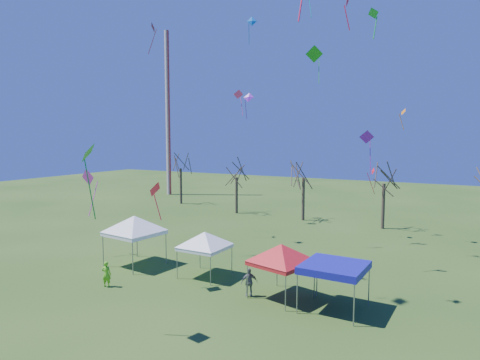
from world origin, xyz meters
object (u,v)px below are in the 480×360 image
Objects in this scene: tree_0 at (180,156)px; person_grey at (249,282)px; tree_2 at (304,162)px; person_green at (106,274)px; tree_3 at (385,167)px; tent_white_west at (134,219)px; radio_mast at (168,114)px; tent_red at (281,248)px; tent_blue at (334,268)px; tree_1 at (237,164)px; tent_white_mid at (205,235)px.

tree_0 is 5.15× the size of person_grey.
person_green is (-3.29, -25.29, -5.50)m from tree_2.
tent_white_west is at bearing -122.42° from tree_3.
radio_mast reaches higher than tent_red.
tent_white_west is 11.51m from tent_red.
tent_blue is at bearing -41.64° from tree_0.
person_grey is (23.50, -25.56, -5.67)m from tree_0.
tree_3 is at bearing 93.60° from tent_blue.
person_grey is at bearing -46.39° from radio_mast.
person_green is at bearing -78.69° from tree_1.
tent_white_west is 5.72m from tent_white_mid.
person_green is (-9.97, -3.39, -2.10)m from tent_red.
tree_0 is 38.03m from tent_blue.
radio_mast is 20.72m from tree_1.
tent_red is 3.15m from tent_blue.
tree_0 is 35.59m from tent_red.
tree_3 is (26.88, -3.34, -0.41)m from tree_0.
tree_0 is at bearing -87.85° from person_grey.
tent_blue is (3.09, -0.21, -0.62)m from tent_red.
tent_white_west is at bearing -177.01° from tent_white_mid.
tree_0 is 10.47m from tree_1.
tree_2 is at bearing 106.97° from tent_red.
radio_mast is 15.27× the size of person_grey.
tent_white_mid is 0.99× the size of tent_red.
tree_3 is at bearing -16.31° from radio_mast.
tent_white_west reaches higher than person_green.
radio_mast is 2.96× the size of tree_0.
tree_3 is 22.07m from tent_white_mid.
tent_red is at bearing -44.29° from radio_mast.
person_green is at bearing -22.23° from person_grey.
tree_3 is (34.03, -9.96, -6.42)m from radio_mast.
tree_0 is 2.18× the size of tent_white_mid.
tree_3 is at bearing -7.08° from tree_0.
tent_white_west is 1.42× the size of tent_blue.
tent_white_west is at bearing -48.79° from person_grey.
tree_2 is at bearing 77.20° from tent_white_west.
tent_blue is (28.25, -25.11, -4.22)m from tree_0.
tree_2 is (25.63, -9.62, -6.21)m from radio_mast.
tree_2 is 23.74m from person_grey.
tree_1 is 4.61× the size of person_grey.
tree_3 is 4.83× the size of person_grey.
tree_2 reaches higher than tent_blue.
tree_3 reaches higher than tree_1.
tree_3 is 5.03× the size of person_green.
tree_1 is at bearing 99.56° from tent_white_west.
tree_3 reaches higher than tent_white_mid.
tree_0 is 27.91m from tent_white_west.
tree_1 is 8.42m from tree_2.
tent_white_mid is at bearing -63.25° from person_grey.
tree_1 is at bearing -28.48° from radio_mast.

